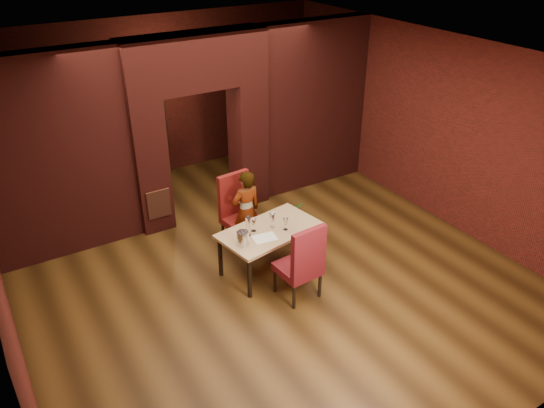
% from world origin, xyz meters
% --- Properties ---
extents(floor, '(8.00, 8.00, 0.00)m').
position_xyz_m(floor, '(0.00, 0.00, 0.00)').
color(floor, '#4C3113').
rests_on(floor, ground).
extents(ceiling, '(7.00, 8.00, 0.04)m').
position_xyz_m(ceiling, '(0.00, 0.00, 3.20)').
color(ceiling, silver).
rests_on(ceiling, ground).
extents(wall_back, '(7.00, 0.04, 3.20)m').
position_xyz_m(wall_back, '(0.00, 4.00, 1.60)').
color(wall_back, maroon).
rests_on(wall_back, ground).
extents(wall_front, '(7.00, 0.04, 3.20)m').
position_xyz_m(wall_front, '(0.00, -4.00, 1.60)').
color(wall_front, maroon).
rests_on(wall_front, ground).
extents(wall_right, '(0.04, 8.00, 3.20)m').
position_xyz_m(wall_right, '(3.50, 0.00, 1.60)').
color(wall_right, maroon).
rests_on(wall_right, ground).
extents(pillar_left, '(0.55, 0.55, 2.30)m').
position_xyz_m(pillar_left, '(-0.95, 2.00, 1.15)').
color(pillar_left, maroon).
rests_on(pillar_left, ground).
extents(pillar_right, '(0.55, 0.55, 2.30)m').
position_xyz_m(pillar_right, '(0.95, 2.00, 1.15)').
color(pillar_right, maroon).
rests_on(pillar_right, ground).
extents(lintel, '(2.45, 0.55, 0.90)m').
position_xyz_m(lintel, '(0.00, 2.00, 2.75)').
color(lintel, maroon).
rests_on(lintel, ground).
extents(wing_wall_left, '(2.28, 0.35, 3.20)m').
position_xyz_m(wing_wall_left, '(-2.36, 2.00, 1.60)').
color(wing_wall_left, maroon).
rests_on(wing_wall_left, ground).
extents(wing_wall_right, '(2.28, 0.35, 3.20)m').
position_xyz_m(wing_wall_right, '(2.36, 2.00, 1.60)').
color(wing_wall_right, maroon).
rests_on(wing_wall_right, ground).
extents(vent_panel, '(0.40, 0.03, 0.50)m').
position_xyz_m(vent_panel, '(-0.95, 1.71, 0.55)').
color(vent_panel, brown).
rests_on(vent_panel, ground).
extents(rear_door, '(0.90, 0.08, 2.10)m').
position_xyz_m(rear_door, '(-0.40, 3.94, 1.05)').
color(rear_door, black).
rests_on(rear_door, ground).
extents(rear_door_frame, '(1.02, 0.04, 2.22)m').
position_xyz_m(rear_door_frame, '(-0.40, 3.90, 1.05)').
color(rear_door_frame, black).
rests_on(rear_door_frame, ground).
extents(dining_table, '(1.62, 1.08, 0.70)m').
position_xyz_m(dining_table, '(0.09, -0.17, 0.35)').
color(dining_table, tan).
rests_on(dining_table, ground).
extents(chair_far, '(0.61, 0.61, 1.23)m').
position_xyz_m(chair_far, '(0.05, 0.61, 0.61)').
color(chair_far, maroon).
rests_on(chair_far, ground).
extents(chair_near, '(0.58, 0.58, 1.20)m').
position_xyz_m(chair_near, '(0.10, -0.92, 0.60)').
color(chair_near, maroon).
rests_on(chair_near, ground).
extents(person_seated, '(0.52, 0.35, 1.38)m').
position_xyz_m(person_seated, '(0.07, 0.51, 0.69)').
color(person_seated, white).
rests_on(person_seated, ground).
extents(wine_glass_a, '(0.09, 0.09, 0.21)m').
position_xyz_m(wine_glass_a, '(-0.14, -0.09, 0.81)').
color(wine_glass_a, white).
rests_on(wine_glass_a, dining_table).
extents(wine_glass_b, '(0.09, 0.09, 0.23)m').
position_xyz_m(wine_glass_b, '(0.15, -0.14, 0.82)').
color(wine_glass_b, white).
rests_on(wine_glass_b, dining_table).
extents(wine_glass_c, '(0.08, 0.08, 0.19)m').
position_xyz_m(wine_glass_c, '(0.29, -0.31, 0.80)').
color(wine_glass_c, white).
rests_on(wine_glass_c, dining_table).
extents(tasting_sheet, '(0.37, 0.29, 0.00)m').
position_xyz_m(tasting_sheet, '(-0.09, -0.34, 0.71)').
color(tasting_sheet, white).
rests_on(tasting_sheet, dining_table).
extents(wine_bucket, '(0.17, 0.17, 0.21)m').
position_xyz_m(wine_bucket, '(-0.45, -0.33, 0.81)').
color(wine_bucket, '#B9BAC0').
rests_on(wine_bucket, dining_table).
extents(water_bottle, '(0.08, 0.08, 0.33)m').
position_xyz_m(water_bottle, '(-0.26, -0.15, 0.87)').
color(water_bottle, silver).
rests_on(water_bottle, dining_table).
extents(potted_plant, '(0.48, 0.46, 0.41)m').
position_xyz_m(potted_plant, '(1.08, 0.73, 0.21)').
color(potted_plant, '#2E6B23').
rests_on(potted_plant, ground).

